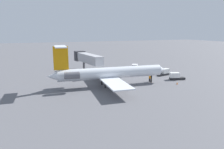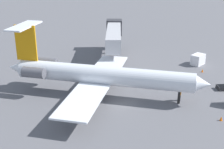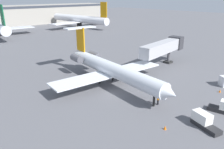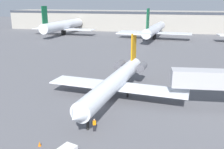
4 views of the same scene
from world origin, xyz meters
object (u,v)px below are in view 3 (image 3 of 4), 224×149
at_px(traffic_cone_near, 165,128).
at_px(parked_airliner_centre, 79,19).
at_px(regional_jet, 109,68).
at_px(jet_bridge, 165,47).
at_px(ground_crew_marshaller, 158,100).
at_px(traffic_cone_mid, 220,91).
at_px(baggage_tug_trailing, 204,121).

height_order(traffic_cone_near, parked_airliner_centre, parked_airliner_centre).
xyz_separation_m(regional_jet, traffic_cone_near, (-5.12, -16.29, -2.95)).
relative_size(jet_bridge, ground_crew_marshaller, 9.82).
xyz_separation_m(jet_bridge, parked_airliner_centre, (24.05, 70.07, -0.38)).
relative_size(regional_jet, traffic_cone_near, 53.20).
bearing_deg(jet_bridge, regional_jet, -179.86).
distance_m(traffic_cone_mid, parked_airliner_centre, 91.54).
relative_size(traffic_cone_mid, parked_airliner_centre, 0.01).
height_order(regional_jet, traffic_cone_near, regional_jet).
bearing_deg(baggage_tug_trailing, traffic_cone_mid, 13.71).
relative_size(baggage_tug_trailing, traffic_cone_near, 7.70).
bearing_deg(traffic_cone_mid, jet_bridge, 69.06).
relative_size(jet_bridge, traffic_cone_near, 30.16).
bearing_deg(ground_crew_marshaller, traffic_cone_mid, -21.46).
bearing_deg(traffic_cone_mid, baggage_tug_trailing, -166.29).
height_order(jet_bridge, traffic_cone_near, jet_bridge).
distance_m(baggage_tug_trailing, parked_airliner_centre, 99.17).
bearing_deg(parked_airliner_centre, traffic_cone_near, -118.57).
xyz_separation_m(regional_jet, ground_crew_marshaller, (-0.19, -11.54, -2.36)).
bearing_deg(jet_bridge, ground_crew_marshaller, -147.33).
relative_size(jet_bridge, traffic_cone_mid, 30.16).
distance_m(regional_jet, jet_bridge, 17.92).
bearing_deg(parked_airliner_centre, regional_jet, -120.88).
bearing_deg(traffic_cone_near, baggage_tug_trailing, -35.25).
distance_m(jet_bridge, traffic_cone_near, 28.53).
distance_m(ground_crew_marshaller, traffic_cone_near, 6.88).
relative_size(regional_jet, traffic_cone_mid, 53.20).
bearing_deg(regional_jet, jet_bridge, 0.14).
distance_m(regional_jet, traffic_cone_near, 17.33).
bearing_deg(parked_airliner_centre, traffic_cone_mid, -109.32).
relative_size(regional_jet, ground_crew_marshaller, 17.31).
xyz_separation_m(baggage_tug_trailing, parked_airliner_centre, (42.85, 89.38, 3.29)).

